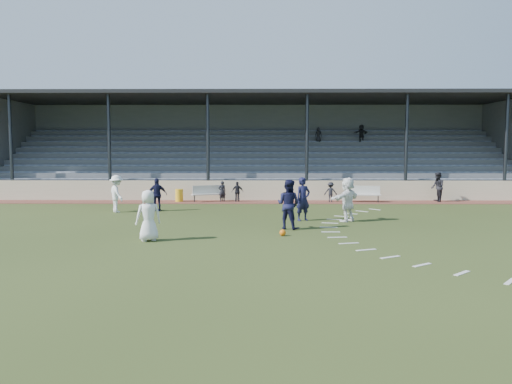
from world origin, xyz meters
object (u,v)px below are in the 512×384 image
(official, at_px, (438,187))
(player_navy_lead, at_px, (303,199))
(football, at_px, (283,233))
(bench_left, at_px, (209,192))
(bench_right, at_px, (363,192))
(trash_bin, at_px, (179,195))
(player_white_lead, at_px, (148,216))

(official, bearing_deg, player_navy_lead, -46.63)
(football, bearing_deg, bench_left, 108.49)
(official, bearing_deg, bench_left, -88.84)
(bench_left, distance_m, official, 13.52)
(football, height_order, official, official)
(bench_left, height_order, football, bench_left)
(bench_left, xyz_separation_m, official, (13.51, -0.06, 0.31))
(bench_right, xyz_separation_m, official, (4.42, 0.19, 0.31))
(player_navy_lead, bearing_deg, trash_bin, 102.54)
(bench_left, xyz_separation_m, player_white_lead, (-0.74, -12.63, 0.29))
(bench_right, distance_m, player_navy_lead, 8.60)
(bench_right, bearing_deg, official, 8.32)
(bench_right, bearing_deg, bench_left, -175.75)
(bench_left, height_order, trash_bin, bench_left)
(bench_right, xyz_separation_m, player_navy_lead, (-4.16, -7.52, 0.37))
(bench_left, bearing_deg, official, -22.40)
(official, bearing_deg, football, -38.46)
(trash_bin, bearing_deg, player_navy_lead, -48.89)
(trash_bin, bearing_deg, official, 0.28)
(player_white_lead, distance_m, official, 19.00)
(bench_right, distance_m, player_white_lead, 15.81)
(trash_bin, relative_size, official, 0.42)
(bench_right, xyz_separation_m, trash_bin, (-10.82, 0.12, -0.20))
(bench_left, bearing_deg, football, -93.68)
(player_navy_lead, bearing_deg, football, -134.03)
(bench_left, height_order, bench_right, same)
(trash_bin, xyz_separation_m, official, (15.24, 0.08, 0.50))
(player_white_lead, bearing_deg, bench_left, -118.78)
(football, distance_m, official, 15.05)
(bench_right, height_order, football, bench_right)
(player_navy_lead, bearing_deg, official, 13.39)
(bench_right, distance_m, football, 12.50)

